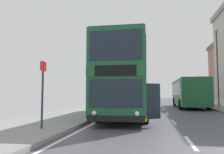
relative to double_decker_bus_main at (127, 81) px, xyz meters
The scene contains 4 objects.
double_decker_bus_main is the anchor object (origin of this frame).
background_bus_far_lane 11.33m from the double_decker_bus_main, 61.25° to the left, with size 2.80×9.82×2.91m.
bus_stop_sign_near 6.90m from the double_decker_bus_main, 112.15° to the right, with size 0.08×0.44×2.59m.
street_lamp_far_side 12.04m from the double_decker_bus_main, 47.13° to the left, with size 0.28×0.60×7.75m.
Camera 1 is at (-1.13, -4.35, 1.45)m, focal length 34.90 mm.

